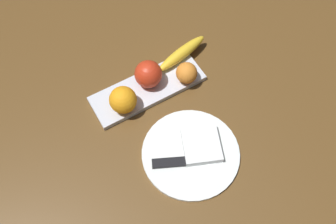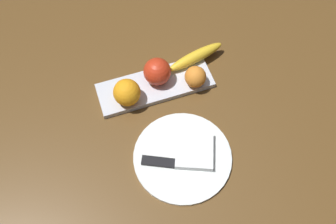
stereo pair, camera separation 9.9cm
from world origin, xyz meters
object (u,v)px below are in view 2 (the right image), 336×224
(orange_near_banana, at_px, (195,77))
(orange_near_apple, at_px, (127,92))
(banana, at_px, (196,57))
(dinner_plate, at_px, (182,157))
(knife, at_px, (165,163))
(fruit_tray, at_px, (155,85))
(folded_napkin, at_px, (194,151))
(apple, at_px, (157,72))

(orange_near_banana, bearing_deg, orange_near_apple, 178.06)
(banana, height_order, dinner_plate, banana)
(dinner_plate, distance_m, knife, 0.05)
(banana, xyz_separation_m, orange_near_banana, (-0.03, -0.08, 0.01))
(orange_near_apple, distance_m, knife, 0.22)
(fruit_tray, height_order, folded_napkin, folded_napkin)
(banana, bearing_deg, orange_near_banana, 54.87)
(fruit_tray, xyz_separation_m, apple, (0.01, 0.01, 0.05))
(dinner_plate, bearing_deg, orange_near_apple, 112.96)
(folded_napkin, height_order, knife, folded_napkin)
(orange_near_apple, xyz_separation_m, folded_napkin, (0.12, -0.21, -0.03))
(orange_near_banana, relative_size, knife, 0.36)
(dinner_plate, relative_size, folded_napkin, 2.53)
(apple, bearing_deg, banana, 13.03)
(fruit_tray, height_order, apple, apple)
(apple, relative_size, orange_near_apple, 1.04)
(apple, relative_size, folded_napkin, 0.77)
(apple, height_order, orange_near_apple, apple)
(apple, distance_m, banana, 0.13)
(orange_near_apple, height_order, dinner_plate, orange_near_apple)
(orange_near_apple, height_order, orange_near_banana, orange_near_apple)
(fruit_tray, height_order, orange_near_banana, orange_near_banana)
(orange_near_banana, bearing_deg, folded_napkin, -111.10)
(orange_near_apple, bearing_deg, knife, -79.79)
(apple, bearing_deg, orange_near_banana, -24.86)
(orange_near_banana, bearing_deg, fruit_tray, 162.40)
(banana, distance_m, orange_near_apple, 0.24)
(fruit_tray, distance_m, knife, 0.25)
(folded_napkin, distance_m, knife, 0.08)
(banana, height_order, orange_near_apple, orange_near_apple)
(dinner_plate, relative_size, knife, 1.50)
(fruit_tray, distance_m, dinner_plate, 0.24)
(orange_near_apple, bearing_deg, apple, 21.33)
(dinner_plate, bearing_deg, orange_near_banana, 61.36)
(dinner_plate, bearing_deg, fruit_tray, 90.00)
(fruit_tray, bearing_deg, knife, -101.70)
(folded_napkin, bearing_deg, orange_near_banana, 68.90)
(knife, bearing_deg, banana, 81.43)
(orange_near_banana, height_order, dinner_plate, orange_near_banana)
(dinner_plate, xyz_separation_m, knife, (-0.05, -0.00, 0.01))
(banana, bearing_deg, dinner_plate, 50.03)
(banana, xyz_separation_m, orange_near_apple, (-0.23, -0.07, 0.02))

